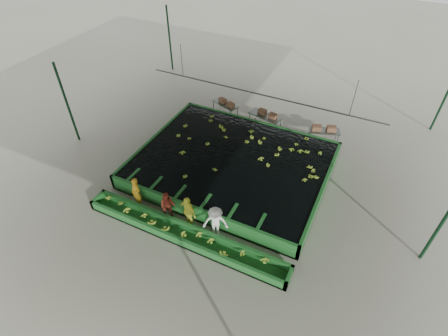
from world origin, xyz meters
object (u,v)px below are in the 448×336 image
at_px(flotation_tank, 232,165).
at_px(box_stack_left, 227,104).
at_px(box_stack_mid, 267,115).
at_px(box_stack_right, 324,130).
at_px(worker_d, 215,222).
at_px(worker_a, 136,192).
at_px(worker_b, 168,206).
at_px(packing_table_left, 225,109).
at_px(worker_c, 188,211).
at_px(packing_table_mid, 265,122).
at_px(packing_table_right, 323,136).
at_px(sorting_trough, 184,235).

distance_m(flotation_tank, box_stack_left, 5.66).
xyz_separation_m(box_stack_mid, box_stack_right, (3.53, 0.13, -0.12)).
relative_size(flotation_tank, worker_d, 5.76).
bearing_deg(worker_a, worker_b, 13.74).
bearing_deg(packing_table_left, worker_d, -66.55).
xyz_separation_m(worker_a, packing_table_left, (0.27, 9.31, -0.41)).
bearing_deg(worker_a, worker_d, 13.74).
bearing_deg(box_stack_right, worker_c, -113.53).
bearing_deg(packing_table_mid, worker_b, -99.08).
bearing_deg(packing_table_left, packing_table_right, -1.26).
height_order(packing_table_left, box_stack_right, box_stack_right).
height_order(box_stack_mid, box_stack_right, box_stack_mid).
bearing_deg(worker_c, sorting_trough, -55.00).
bearing_deg(packing_table_mid, worker_a, -109.77).
height_order(worker_c, packing_table_mid, worker_c).
xyz_separation_m(worker_c, packing_table_mid, (0.33, 8.98, -0.41)).
height_order(flotation_tank, packing_table_right, flotation_tank).
relative_size(packing_table_mid, box_stack_right, 1.49).
distance_m(worker_b, packing_table_right, 10.50).
relative_size(worker_d, packing_table_mid, 0.83).
height_order(worker_a, box_stack_mid, worker_a).
xyz_separation_m(sorting_trough, packing_table_right, (3.79, 9.97, 0.16)).
distance_m(sorting_trough, packing_table_left, 10.51).
distance_m(worker_b, worker_d, 2.52).
bearing_deg(sorting_trough, box_stack_right, 69.30).
distance_m(worker_b, worker_c, 1.11).
xyz_separation_m(packing_table_left, box_stack_left, (0.12, -0.06, 0.42)).
xyz_separation_m(flotation_tank, worker_a, (-3.12, -4.30, 0.37)).
bearing_deg(box_stack_left, worker_c, -74.87).
distance_m(packing_table_left, box_stack_mid, 3.14).
bearing_deg(worker_a, sorting_trough, -0.66).
bearing_deg(worker_a, packing_table_mid, 83.97).
distance_m(flotation_tank, packing_table_right, 6.17).
bearing_deg(worker_a, packing_table_right, 66.72).
bearing_deg(packing_table_left, box_stack_left, -27.01).
bearing_deg(packing_table_left, sorting_trough, -74.28).
bearing_deg(worker_c, box_stack_left, 124.46).
height_order(packing_table_mid, box_stack_right, box_stack_right).
height_order(worker_c, worker_d, worker_c).
bearing_deg(box_stack_right, sorting_trough, -110.70).
distance_m(worker_a, worker_b, 1.79).
height_order(worker_b, worker_c, worker_c).
bearing_deg(box_stack_mid, sorting_trough, -91.33).
bearing_deg(worker_d, box_stack_left, 89.39).
height_order(worker_c, box_stack_right, worker_c).
bearing_deg(box_stack_mid, box_stack_left, 175.17).
relative_size(worker_b, packing_table_right, 0.82).
height_order(packing_table_right, box_stack_mid, box_stack_mid).
height_order(packing_table_left, packing_table_mid, packing_table_mid).
relative_size(worker_a, packing_table_left, 0.90).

